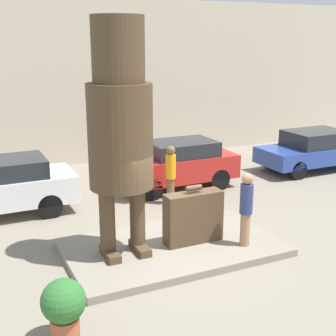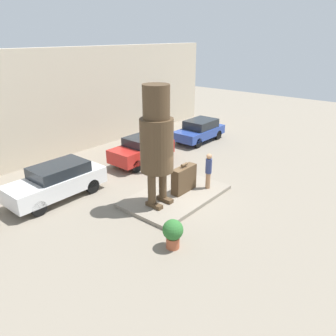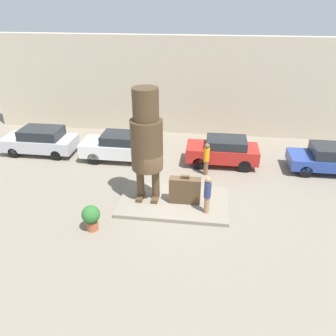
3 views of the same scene
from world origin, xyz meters
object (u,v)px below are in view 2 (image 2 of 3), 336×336
worker_hivis (149,156)px  tourist (209,170)px  parked_car_red (142,149)px  planter_pot (173,232)px  statue_figure (157,138)px  parked_car_white (57,181)px  parked_car_blue (200,130)px  giant_suitcase (184,179)px

worker_hivis → tourist: bearing=-87.9°
parked_car_red → planter_pot: 8.67m
planter_pot → statue_figure: bearing=51.8°
parked_car_white → parked_car_blue: (11.62, 0.04, -0.06)m
parked_car_red → worker_hivis: (-0.90, -1.35, 0.14)m
giant_suitcase → parked_car_blue: size_ratio=0.35×
parked_car_red → giant_suitcase: bearing=68.2°
statue_figure → parked_car_red: 6.03m
parked_car_white → tourist: bearing=135.7°
tourist → parked_car_blue: tourist is taller
tourist → worker_hivis: (-0.14, 3.80, -0.14)m
parked_car_red → parked_car_blue: 5.75m
giant_suitcase → worker_hivis: worker_hivis is taller
statue_figure → tourist: 3.55m
tourist → parked_car_red: (0.76, 5.16, -0.28)m
giant_suitcase → parked_car_blue: (7.53, 4.33, 0.01)m
giant_suitcase → parked_car_white: parked_car_white is taller
planter_pot → worker_hivis: size_ratio=0.61×
giant_suitcase → parked_car_red: size_ratio=0.36×
worker_hivis → parked_car_blue: bearing=10.5°
tourist → planter_pot: 4.96m
parked_car_white → worker_hivis: size_ratio=2.48×
statue_figure → parked_car_red: bearing=50.8°
giant_suitcase → parked_car_red: 4.80m
tourist → statue_figure: bearing=162.8°
parked_car_blue → planter_pot: size_ratio=3.66×
statue_figure → parked_car_white: statue_figure is taller
tourist → parked_car_blue: bearing=37.7°
giant_suitcase → parked_car_red: (1.78, 4.46, 0.07)m
parked_car_blue → worker_hivis: size_ratio=2.23×
parked_car_white → worker_hivis: worker_hivis is taller
planter_pot → tourist: bearing=18.8°
parked_car_white → worker_hivis: bearing=166.6°
tourist → planter_pot: bearing=-161.2°
giant_suitcase → parked_car_blue: 8.68m
parked_car_blue → worker_hivis: (-6.65, -1.23, 0.19)m
giant_suitcase → worker_hivis: 3.23m
statue_figure → giant_suitcase: (1.73, -0.15, -2.42)m
giant_suitcase → parked_car_blue: bearing=29.9°
parked_car_white → parked_car_red: parked_car_white is taller
worker_hivis → parked_car_white: bearing=166.6°
parked_car_white → parked_car_blue: bearing=-179.8°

